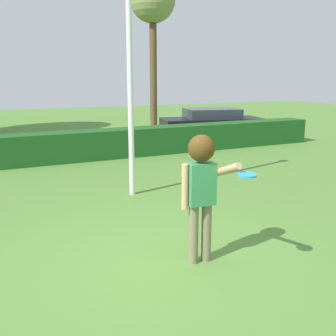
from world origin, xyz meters
TOP-DOWN VIEW (x-y plane):
  - ground_plane at (0.00, 0.00)m, footprint 60.00×60.00m
  - person at (0.54, -0.20)m, footprint 0.56×0.79m
  - frisbee at (0.80, -0.86)m, footprint 0.24×0.24m
  - lamppost at (0.93, 3.38)m, footprint 0.24×0.24m
  - hedge_row at (0.00, 7.67)m, footprint 19.60×0.90m
  - parked_car_black at (7.10, 9.86)m, footprint 4.48×2.63m
  - bare_elm_tree at (5.71, 12.74)m, footprint 2.03×2.03m

SIDE VIEW (x-z plane):
  - ground_plane at x=0.00m, z-range 0.00..0.00m
  - hedge_row at x=0.00m, z-range 0.00..0.90m
  - parked_car_black at x=7.10m, z-range 0.06..1.31m
  - person at x=0.54m, z-range 0.27..2.07m
  - frisbee at x=0.80m, z-range 1.36..1.39m
  - lamppost at x=0.93m, z-range 0.31..5.85m
  - bare_elm_tree at x=5.71m, z-range 2.24..9.15m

